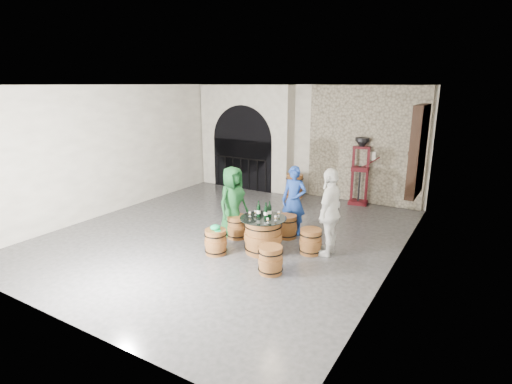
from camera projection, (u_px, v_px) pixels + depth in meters
The scene contains 31 objects.
ground at pixel (229, 233), 8.88m from camera, with size 8.00×8.00×0.00m, color #2F2F31.
wall_back at pixel (305, 141), 11.78m from camera, with size 8.00×8.00×0.00m, color silver.
wall_front at pixel (52, 214), 5.14m from camera, with size 8.00×8.00×0.00m, color silver.
wall_left at pixel (115, 149), 10.19m from camera, with size 8.00×8.00×0.00m, color silver.
wall_right at pixel (399, 183), 6.73m from camera, with size 8.00×8.00×0.00m, color silver.
ceiling at pixel (227, 85), 8.04m from camera, with size 8.00×8.00×0.00m, color beige.
stone_facing_panel at pixel (365, 145), 10.84m from camera, with size 3.20×0.12×3.18m, color #A29881.
arched_opening at pixel (246, 138), 12.50m from camera, with size 3.10×0.60×3.19m.
shuttered_window at pixel (417, 151), 8.73m from camera, with size 0.23×1.10×2.00m.
barrel_table at pixel (263, 235), 7.84m from camera, with size 0.91×0.91×0.71m.
barrel_stool_left at pixel (237, 227), 8.58m from camera, with size 0.45×0.45×0.50m.
barrel_stool_far at pixel (287, 226), 8.60m from camera, with size 0.45×0.45×0.50m.
barrel_stool_right at pixel (311, 241), 7.79m from camera, with size 0.45×0.45×0.50m.
barrel_stool_near_right at pixel (271, 260), 6.97m from camera, with size 0.45×0.45×0.50m.
barrel_stool_near_left at pixel (216, 242), 7.77m from camera, with size 0.45×0.45×0.50m.
green_cap at pixel (215, 228), 7.69m from camera, with size 0.24×0.20×0.11m.
person_green at pixel (233, 202), 8.55m from camera, with size 0.76×0.49×1.55m, color #13461E.
person_blue at pixel (294, 201), 8.69m from camera, with size 0.56×0.36×1.52m, color navy.
person_white at pixel (330, 212), 7.60m from camera, with size 1.01×0.42×1.72m, color silver.
wine_bottle_left at pixel (259, 210), 7.78m from camera, with size 0.08×0.08×0.32m.
wine_bottle_center at pixel (266, 212), 7.68m from camera, with size 0.08×0.08×0.32m.
wine_bottle_right at pixel (270, 211), 7.76m from camera, with size 0.08×0.08×0.32m.
tasting_glass_a at pixel (250, 214), 7.81m from camera, with size 0.05×0.05×0.10m, color #A26B1F, non-canonical shape.
tasting_glass_b at pixel (275, 218), 7.58m from camera, with size 0.05×0.05×0.10m, color #A26B1F, non-canonical shape.
tasting_glass_c at pixel (265, 210), 8.05m from camera, with size 0.05×0.05×0.10m, color #A26B1F, non-canonical shape.
tasting_glass_d at pixel (279, 214), 7.83m from camera, with size 0.05×0.05×0.10m, color #A26B1F, non-canonical shape.
tasting_glass_e at pixel (268, 220), 7.45m from camera, with size 0.05×0.05×0.10m, color #A26B1F, non-canonical shape.
tasting_glass_f at pixel (255, 213), 7.89m from camera, with size 0.05×0.05×0.10m, color #A26B1F, non-canonical shape.
side_barrel at pixel (294, 186), 11.63m from camera, with size 0.52×0.52×0.69m.
corking_press at pixel (360, 166), 10.79m from camera, with size 0.78×0.48×1.84m.
control_box at pixel (373, 156), 10.71m from camera, with size 0.18×0.10×0.22m, color silver.
Camera 1 is at (4.77, -6.85, 3.23)m, focal length 28.00 mm.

